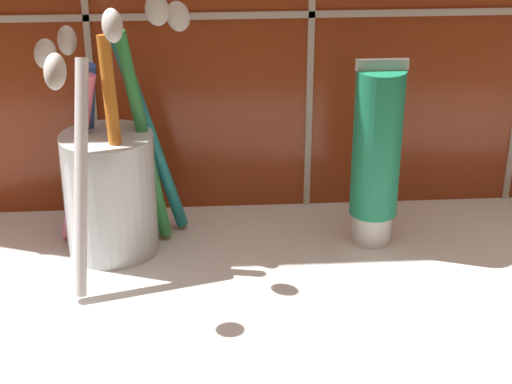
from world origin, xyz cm
name	(u,v)px	position (x,y,z in cm)	size (l,w,h in cm)	color
sink_counter	(306,305)	(0.00, 0.00, 1.00)	(67.17, 28.75, 2.00)	white
toothbrush_cup	(110,179)	(-13.48, 7.10, 7.67)	(11.74, 13.60, 18.71)	silver
toothpaste_tube	(376,155)	(5.81, 7.11, 9.04)	(3.71, 3.53, 14.22)	white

